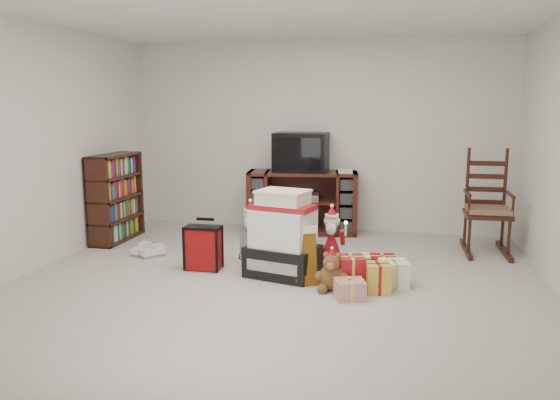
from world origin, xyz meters
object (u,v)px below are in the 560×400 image
object	(u,v)px
teddy_bear	(332,274)
sneaker_pair	(147,251)
rocking_chair	(486,216)
crt_television	(301,152)
red_suitcase	(203,248)
mrs_claus_figurine	(251,238)
gift_pile	(283,240)
santa_figurine	(331,244)
gift_cluster	(370,272)
bookshelf	(116,199)
tv_stand	(302,202)

from	to	relation	value
teddy_bear	sneaker_pair	distance (m)	2.28
rocking_chair	crt_television	bearing A→B (deg)	166.49
crt_television	rocking_chair	bearing A→B (deg)	-13.05
rocking_chair	red_suitcase	world-z (taller)	rocking_chair
red_suitcase	mrs_claus_figurine	bearing A→B (deg)	42.83
gift_pile	sneaker_pair	bearing A→B (deg)	-178.61
rocking_chair	santa_figurine	xyz separation A→B (m)	(-1.64, -1.06, -0.17)
santa_figurine	gift_cluster	xyz separation A→B (m)	(0.43, -0.42, -0.14)
rocking_chair	red_suitcase	size ratio (longest dim) A/B	2.31
bookshelf	gift_pile	world-z (taller)	bookshelf
bookshelf	rocking_chair	xyz separation A→B (m)	(4.40, 0.47, -0.10)
teddy_bear	gift_cluster	xyz separation A→B (m)	(0.33, 0.27, -0.04)
tv_stand	gift_pile	bearing A→B (deg)	-92.99
red_suitcase	teddy_bear	xyz separation A→B (m)	(1.36, -0.34, -0.07)
rocking_chair	bookshelf	bearing A→B (deg)	-175.27
bookshelf	gift_cluster	xyz separation A→B (m)	(3.19, -1.01, -0.40)
santa_figurine	mrs_claus_figurine	xyz separation A→B (m)	(-0.87, 0.04, 0.01)
santa_figurine	red_suitcase	bearing A→B (deg)	-164.63
bookshelf	crt_television	size ratio (longest dim) A/B	1.56
teddy_bear	santa_figurine	distance (m)	0.70
bookshelf	teddy_bear	bearing A→B (deg)	-24.03
red_suitcase	sneaker_pair	xyz separation A→B (m)	(-0.81, 0.36, -0.18)
tv_stand	gift_cluster	distance (m)	2.21
teddy_bear	mrs_claus_figurine	world-z (taller)	mrs_claus_figurine
gift_pile	tv_stand	bearing A→B (deg)	108.82
tv_stand	crt_television	world-z (taller)	crt_television
bookshelf	crt_television	bearing A→B (deg)	23.96
rocking_chair	teddy_bear	distance (m)	2.34
tv_stand	gift_pile	xyz separation A→B (m)	(0.16, -1.88, -0.04)
santa_figurine	tv_stand	bearing A→B (deg)	111.22
rocking_chair	gift_cluster	distance (m)	1.93
crt_television	teddy_bear	bearing A→B (deg)	-73.06
gift_cluster	tv_stand	bearing A→B (deg)	117.66
sneaker_pair	crt_television	world-z (taller)	crt_television
mrs_claus_figurine	tv_stand	bearing A→B (deg)	79.29
sneaker_pair	gift_cluster	bearing A→B (deg)	11.68
gift_pile	mrs_claus_figurine	world-z (taller)	gift_pile
red_suitcase	mrs_claus_figurine	distance (m)	0.55
bookshelf	santa_figurine	world-z (taller)	bookshelf
tv_stand	sneaker_pair	world-z (taller)	tv_stand
mrs_claus_figurine	rocking_chair	bearing A→B (deg)	22.10
tv_stand	gift_cluster	size ratio (longest dim) A/B	1.50
sneaker_pair	santa_figurine	bearing A→B (deg)	21.13
mrs_claus_figurine	bookshelf	bearing A→B (deg)	163.64
gift_pile	gift_cluster	xyz separation A→B (m)	(0.86, -0.06, -0.25)
teddy_bear	crt_television	size ratio (longest dim) A/B	0.51
teddy_bear	gift_cluster	bearing A→B (deg)	39.21
rocking_chair	red_suitcase	bearing A→B (deg)	-155.52
bookshelf	red_suitcase	world-z (taller)	bookshelf
red_suitcase	rocking_chair	bearing A→B (deg)	24.30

